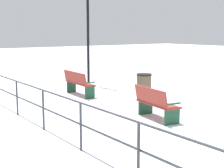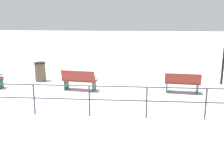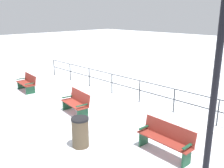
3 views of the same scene
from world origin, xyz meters
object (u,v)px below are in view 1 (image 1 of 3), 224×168
at_px(bench_third, 78,83).
at_px(lamppost_middle, 88,4).
at_px(trash_bin, 144,87).
at_px(bench_second, 156,103).

bearing_deg(bench_third, lamppost_middle, 52.23).
distance_m(bench_third, trash_bin, 2.51).
xyz_separation_m(bench_second, trash_bin, (1.49, 2.20, 0.01)).
xyz_separation_m(bench_second, lamppost_middle, (1.64, 6.13, 3.10)).
height_order(bench_second, lamppost_middle, lamppost_middle).
relative_size(bench_third, trash_bin, 1.86).
height_order(lamppost_middle, trash_bin, lamppost_middle).
height_order(bench_third, lamppost_middle, lamppost_middle).
bearing_deg(lamppost_middle, trash_bin, -92.14).
bearing_deg(trash_bin, lamppost_middle, 87.86).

